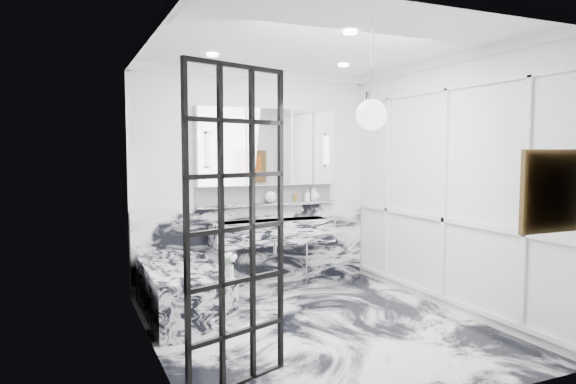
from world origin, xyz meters
name	(u,v)px	position (x,y,z in m)	size (l,w,h in m)	color
floor	(317,326)	(0.00, 0.00, 0.00)	(3.60, 3.60, 0.00)	white
ceiling	(318,44)	(0.00, 0.00, 2.80)	(3.60, 3.60, 0.00)	white
wall_back	(255,179)	(0.00, 1.80, 1.40)	(3.60, 3.60, 0.00)	white
wall_front	(441,206)	(0.00, -1.80, 1.40)	(3.60, 3.60, 0.00)	white
wall_left	(152,194)	(-1.60, 0.00, 1.40)	(3.60, 3.60, 0.00)	white
wall_right	(446,184)	(1.60, 0.00, 1.40)	(3.60, 3.60, 0.00)	white
marble_clad_back	(256,245)	(0.00, 1.78, 0.53)	(3.18, 0.05, 1.05)	white
marble_clad_left	(154,200)	(-1.59, 0.00, 1.34)	(0.02, 3.56, 2.68)	white
panel_molding	(444,193)	(1.58, 0.00, 1.30)	(0.03, 3.40, 2.30)	white
soap_bottle_a	(314,193)	(0.82, 1.71, 1.20)	(0.08, 0.08, 0.21)	#8C5919
soap_bottle_b	(307,195)	(0.72, 1.71, 1.17)	(0.07, 0.08, 0.16)	#4C4C51
soap_bottle_c	(315,195)	(0.84, 1.71, 1.17)	(0.13, 0.13, 0.16)	silver
face_pot	(270,197)	(0.18, 1.71, 1.17)	(0.15, 0.15, 0.15)	white
amber_bottle	(296,198)	(0.55, 1.71, 1.14)	(0.04, 0.04, 0.10)	#8C5919
flower_vase	(230,272)	(-0.86, 0.16, 0.61)	(0.08, 0.08, 0.12)	silver
crittall_door	(237,229)	(-1.13, -0.90, 1.19)	(0.88, 0.04, 2.38)	black
artwork	(552,191)	(1.10, -1.76, 1.46)	(0.53, 0.05, 0.53)	#C64314
pendant_light	(371,115)	(-0.16, -1.20, 2.04)	(0.23, 0.23, 0.23)	white
trough_sink	(273,232)	(0.15, 1.55, 0.73)	(1.60, 0.45, 0.30)	silver
ledge	(268,204)	(0.15, 1.72, 1.07)	(1.90, 0.14, 0.04)	silver
subway_tile	(266,194)	(0.15, 1.78, 1.21)	(1.90, 0.03, 0.23)	white
mirror_cabinet	(267,147)	(0.15, 1.73, 1.82)	(1.90, 0.16, 1.00)	white
sconce_left	(208,150)	(-0.67, 1.63, 1.78)	(0.07, 0.07, 0.40)	white
sconce_right	(327,150)	(0.97, 1.63, 1.78)	(0.07, 0.07, 0.40)	white
bathtub	(181,290)	(-1.18, 0.90, 0.28)	(0.75, 1.65, 0.55)	silver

